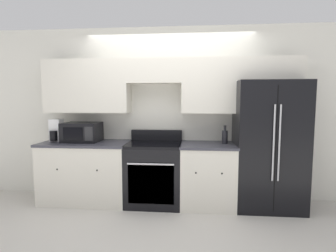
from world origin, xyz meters
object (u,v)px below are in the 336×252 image
microwave (82,132)px  bottle (225,137)px  refrigerator (267,145)px  oven_range (154,173)px

microwave → bottle: size_ratio=2.00×
microwave → bottle: (2.10, -0.01, -0.04)m
refrigerator → bottle: size_ratio=6.74×
oven_range → microwave: 1.24m
oven_range → refrigerator: size_ratio=0.60×
refrigerator → bottle: bearing=-179.2°
oven_range → refrigerator: refrigerator is taller
oven_range → bottle: size_ratio=4.02×
oven_range → bottle: (1.01, 0.04, 0.54)m
bottle → microwave: bearing=179.7°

